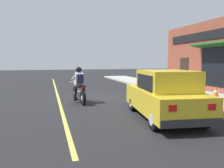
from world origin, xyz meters
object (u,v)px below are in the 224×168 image
Objects in this scene: motorcycle_with_rider at (79,88)px; fire_hydrant at (170,83)px; traffic_cone at (216,92)px; trash_bin at (161,78)px; car_hatchback at (164,95)px.

motorcycle_with_rider is 2.29× the size of fire_hydrant.
traffic_cone is (6.08, -1.61, -0.25)m from motorcycle_with_rider.
trash_bin reaches higher than traffic_cone.
motorcycle_with_rider is 8.02m from trash_bin.
fire_hydrant is 0.90× the size of trash_bin.
car_hatchback reaches higher than trash_bin.
motorcycle_with_rider is 6.07m from fire_hydrant.
car_hatchback reaches higher than fire_hydrant.
car_hatchback is at bearing -118.46° from trash_bin.
car_hatchback is at bearing -57.92° from motorcycle_with_rider.
traffic_cone is at bearing -95.31° from trash_bin.
car_hatchback is at bearing -122.54° from fire_hydrant.
fire_hydrant reaches higher than traffic_cone.
traffic_cone is (3.82, 2.00, -0.33)m from car_hatchback.
fire_hydrant is at bearing 18.14° from motorcycle_with_rider.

